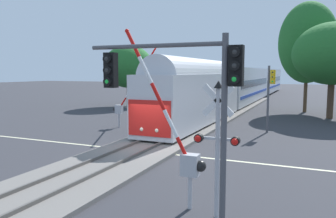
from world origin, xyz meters
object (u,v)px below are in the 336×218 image
at_px(crossing_gate_far, 123,102).
at_px(pine_left_background, 128,67).
at_px(traffic_signal_near_right, 182,87).
at_px(oak_far_right, 333,54).
at_px(crossing_gate_near, 183,150).
at_px(commuter_train, 247,83).
at_px(traffic_signal_far_side, 270,88).
at_px(crossing_signal_mast, 217,136).
at_px(elm_centre_background, 308,43).

relative_size(crossing_gate_far, pine_left_background, 0.81).
relative_size(traffic_signal_near_right, pine_left_background, 0.69).
bearing_deg(oak_far_right, crossing_gate_near, -101.91).
distance_m(commuter_train, traffic_signal_far_side, 24.80).
height_order(commuter_train, traffic_signal_near_right, commuter_train).
relative_size(crossing_signal_mast, traffic_signal_near_right, 0.78).
height_order(crossing_gate_near, elm_centre_background, elm_centre_background).
distance_m(crossing_gate_near, oak_far_right, 26.00).
relative_size(commuter_train, traffic_signal_far_side, 13.88).
distance_m(crossing_signal_mast, elm_centre_background, 30.32).
bearing_deg(commuter_train, traffic_signal_far_side, -76.10).
relative_size(traffic_signal_far_side, oak_far_right, 0.54).
relative_size(crossing_signal_mast, elm_centre_background, 0.35).
distance_m(crossing_signal_mast, crossing_gate_far, 17.10).
bearing_deg(crossing_gate_near, oak_far_right, 78.09).
xyz_separation_m(crossing_gate_near, elm_centre_background, (3.00, 29.51, 5.57)).
distance_m(commuter_train, pine_left_background, 17.60).
height_order(traffic_signal_near_right, pine_left_background, pine_left_background).
height_order(traffic_signal_far_side, oak_far_right, oak_far_right).
distance_m(crossing_gate_far, elm_centre_background, 21.86).
height_order(oak_far_right, elm_centre_background, elm_centre_background).
relative_size(commuter_train, oak_far_right, 7.47).
xyz_separation_m(commuter_train, traffic_signal_far_side, (5.96, -24.07, 0.52)).
xyz_separation_m(crossing_signal_mast, oak_far_right, (4.10, 25.47, 3.53)).
distance_m(crossing_signal_mast, oak_far_right, 26.04).
relative_size(crossing_gate_near, traffic_signal_near_right, 1.09).
xyz_separation_m(commuter_train, crossing_gate_near, (5.02, -39.10, -0.80)).
xyz_separation_m(traffic_signal_near_right, elm_centre_background, (2.42, 31.16, 3.47)).
height_order(traffic_signal_far_side, elm_centre_background, elm_centre_background).
bearing_deg(traffic_signal_far_side, pine_left_background, 146.87).
relative_size(crossing_gate_far, oak_far_right, 0.70).
relative_size(crossing_gate_far, traffic_signal_near_right, 1.17).
distance_m(crossing_gate_far, traffic_signal_near_right, 17.85).
relative_size(traffic_signal_far_side, elm_centre_background, 0.41).
bearing_deg(oak_far_right, crossing_gate_far, -140.65).
bearing_deg(traffic_signal_far_side, crossing_gate_near, -93.56).
relative_size(crossing_signal_mast, crossing_gate_far, 0.66).
bearing_deg(traffic_signal_near_right, crossing_signal_mast, 64.93).
bearing_deg(crossing_gate_near, elm_centre_background, 84.19).
bearing_deg(pine_left_background, traffic_signal_near_right, -57.50).
distance_m(crossing_gate_near, traffic_signal_near_right, 2.73).
bearing_deg(crossing_gate_far, traffic_signal_near_right, -53.92).
relative_size(crossing_signal_mast, oak_far_right, 0.46).
bearing_deg(elm_centre_background, traffic_signal_near_right, -94.44).
bearing_deg(oak_far_right, traffic_signal_near_right, -99.98).
relative_size(traffic_signal_near_right, elm_centre_background, 0.45).
distance_m(crossing_gate_near, elm_centre_background, 30.18).
relative_size(traffic_signal_far_side, pine_left_background, 0.62).
height_order(crossing_gate_near, pine_left_background, pine_left_background).
bearing_deg(traffic_signal_near_right, traffic_signal_far_side, 88.79).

